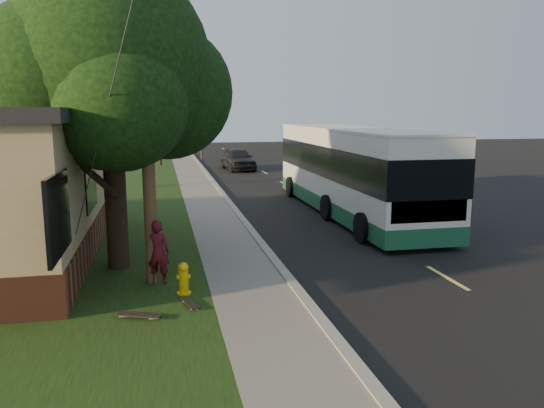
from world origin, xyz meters
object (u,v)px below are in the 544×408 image
Objects in this scene: leafy_tree at (111,72)px; bare_tree_near at (151,149)px; utility_pole at (145,91)px; transit_bus at (352,168)px; skateboard_main at (190,304)px; distant_car at (238,159)px; traffic_signal at (201,123)px; skateboard_spare at (139,315)px; bare_tree_far at (160,140)px; fire_hydrant at (184,278)px; skateboarder at (158,252)px.

bare_tree_near is (0.67, 15.35, -3.02)m from leafy_tree.
utility_pole is at bearing -62.40° from leafy_tree.
skateboard_main is at bearing -126.99° from transit_bus.
transit_bus is (7.91, 7.62, -2.76)m from utility_pole.
leafy_tree is at bearing 117.60° from utility_pole.
skateboard_main is 0.16× the size of distant_car.
traffic_signal reaches higher than distant_car.
skateboard_spare is at bearing -129.47° from transit_bus.
skateboard_spare is (-0.05, -19.28, -2.02)m from bare_tree_near.
bare_tree_far is (0.50, 12.00, -0.15)m from bare_tree_near.
utility_pole reaches higher than bare_tree_far.
bare_tree_far reaches higher than fire_hydrant.
distant_car is at bearing 77.60° from skateboard_spare.
skateboard_spare is at bearing 93.38° from skateboarder.
leafy_tree reaches higher than bare_tree_near.
distant_car is (5.99, 27.23, 0.66)m from skateboard_spare.
fire_hydrant is 0.97× the size of skateboard_main.
bare_tree_near reaches higher than skateboarder.
skateboard_spare is at bearing -126.49° from fire_hydrant.
utility_pole is at bearing -26.68° from skateboarder.
bare_tree_far is 4.33× the size of skateboard_spare.
skateboarder is at bearing -96.30° from traffic_signal.
bare_tree_far is at bearing 89.40° from utility_pole.
fire_hydrant is 0.16× the size of distant_car.
utility_pole is 9.74× the size of skateboard_spare.
traffic_signal is at bearing 99.17° from transit_bus.
utility_pole reaches higher than fire_hydrant.
utility_pole is 2.11× the size of bare_tree_near.
fire_hydrant is 0.09× the size of leafy_tree.
bare_tree_far is 30.88m from skateboard_main.
leafy_tree is 1.67× the size of distant_car.
bare_tree_far is at bearing 87.61° from bare_tree_near.
utility_pole is at bearing 125.38° from fire_hydrant.
bare_tree_near is (-0.19, 17.01, -2.48)m from utility_pole.
distant_car is (5.04, 25.94, 0.36)m from fire_hydrant.
skateboarder is 2.06× the size of skateboard_main.
fire_hydrant is 0.17× the size of bare_tree_near.
leafy_tree is at bearing -46.70° from skateboarder.
skateboard_main is (0.81, -1.81, -4.51)m from utility_pole.
skateboard_main is 1.15m from skateboard_spare.
bare_tree_near reaches higher than bare_tree_far.
skateboard_spare is (-0.24, -2.28, -4.50)m from utility_pole.
skateboard_main is (-7.10, -9.43, -1.75)m from transit_bus.
bare_tree_near is at bearing -132.32° from distant_car.
bare_tree_far is 2.57× the size of skateboarder.
skateboard_spare is at bearing -91.01° from bare_tree_far.
skateboard_main is (0.10, -0.81, -0.31)m from fire_hydrant.
leafy_tree is 10.24× the size of skateboard_main.
skateboard_main is at bearing -83.00° from fire_hydrant.
traffic_signal is at bearing 84.79° from fire_hydrant.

